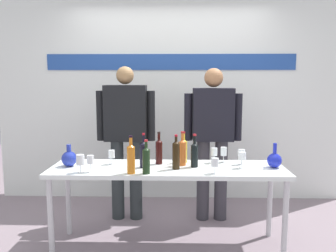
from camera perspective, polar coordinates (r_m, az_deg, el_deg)
name	(u,v)px	position (r m, az deg, el deg)	size (l,w,h in m)	color
ground_plane	(168,246)	(3.45, -0.07, -19.33)	(10.00, 10.00, 0.00)	gray
back_wall	(171,85)	(4.49, 0.42, 6.86)	(4.52, 0.11, 3.00)	white
display_table	(168,174)	(3.20, -0.07, -8.02)	(2.15, 0.59, 0.77)	white
decanter_blue_left	(69,158)	(3.32, -16.08, -5.18)	(0.14, 0.14, 0.21)	#21309E
decanter_blue_right	(274,160)	(3.29, 17.25, -5.40)	(0.13, 0.13, 0.23)	#1B27BB
presenter_left	(126,132)	(3.82, -6.99, -1.04)	(0.65, 0.22, 1.71)	#2B3133
presenter_right	(213,134)	(3.81, 7.43, -1.30)	(0.63, 0.22, 1.69)	#37343C
wine_bottle_0	(144,154)	(3.15, -4.06, -4.58)	(0.08, 0.08, 0.32)	black
wine_bottle_1	(182,151)	(3.21, 2.41, -4.19)	(0.07, 0.07, 0.32)	orange
wine_bottle_2	(131,157)	(2.96, -6.17, -5.21)	(0.07, 0.07, 0.33)	orange
wine_bottle_3	(184,150)	(3.33, 2.61, -3.94)	(0.07, 0.07, 0.30)	gold
wine_bottle_4	(194,154)	(3.17, 4.41, -4.58)	(0.07, 0.07, 0.31)	black
wine_bottle_5	(176,154)	(3.08, 1.34, -4.67)	(0.07, 0.07, 0.31)	black
wine_bottle_6	(159,151)	(3.27, -1.51, -4.10)	(0.06, 0.06, 0.31)	black
wine_bottle_7	(146,159)	(2.94, -3.64, -5.53)	(0.07, 0.07, 0.29)	black
wine_glass_left_0	(90,160)	(3.06, -12.75, -5.55)	(0.06, 0.06, 0.15)	white
wine_glass_left_1	(112,154)	(3.30, -9.34, -4.66)	(0.06, 0.06, 0.14)	white
wine_glass_left_2	(80,160)	(3.06, -14.35, -5.49)	(0.07, 0.07, 0.16)	white
wine_glass_right_0	(242,156)	(3.19, 12.20, -4.95)	(0.07, 0.07, 0.15)	white
wine_glass_right_1	(224,152)	(3.38, 9.22, -4.24)	(0.06, 0.06, 0.15)	white
wine_glass_right_2	(215,163)	(2.97, 7.78, -6.03)	(0.07, 0.07, 0.14)	white
wine_glass_right_3	(241,154)	(3.32, 12.10, -4.49)	(0.07, 0.07, 0.14)	white
wine_glass_right_4	(214,152)	(3.35, 7.67, -4.33)	(0.06, 0.06, 0.15)	white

